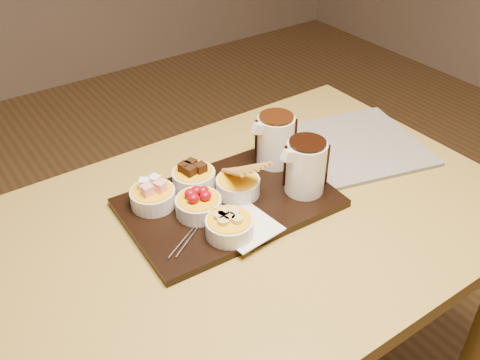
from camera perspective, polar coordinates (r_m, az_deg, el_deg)
dining_table at (r=1.24m, az=0.97°, el=-7.58°), size 1.20×0.80×0.75m
serving_board at (r=1.21m, az=-1.17°, el=-2.45°), size 0.47×0.32×0.02m
napkin at (r=1.13m, az=0.63°, el=-5.02°), size 0.13×0.13×0.00m
bowl_marshmallows at (r=1.19m, az=-9.26°, el=-1.87°), size 0.10×0.10×0.04m
bowl_cake at (r=1.24m, az=-4.95°, el=0.14°), size 0.10×0.10×0.04m
bowl_strawberries at (r=1.15m, az=-4.44°, el=-2.79°), size 0.10×0.10×0.04m
bowl_biscotti at (r=1.21m, az=-0.22°, el=-0.68°), size 0.10×0.10×0.04m
bowl_bananas at (r=1.10m, az=-1.12°, el=-5.05°), size 0.10×0.10×0.04m
pitcher_dark_chocolate at (r=1.20m, az=7.01°, el=1.34°), size 0.09×0.09×0.12m
pitcher_milk_chocolate at (r=1.29m, az=3.80°, el=4.22°), size 0.09×0.09×0.12m
fondue_skewers at (r=1.14m, az=-4.24°, el=-4.22°), size 0.15×0.24×0.01m
newspaper at (r=1.43m, az=11.05°, el=3.42°), size 0.46×0.41×0.01m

